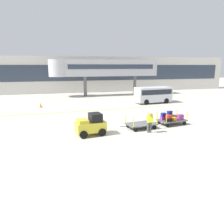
{
  "coord_description": "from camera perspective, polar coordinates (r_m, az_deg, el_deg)",
  "views": [
    {
      "loc": [
        -5.54,
        -14.55,
        4.92
      ],
      "look_at": [
        -1.59,
        1.26,
        1.35
      ],
      "focal_mm": 34.18,
      "sensor_mm": 36.0,
      "label": 1
    }
  ],
  "objects": [
    {
      "name": "jet_bridge",
      "position": [
        35.18,
        -3.13,
        11.61
      ],
      "size": [
        17.52,
        3.0,
        5.8
      ],
      "color": "#B7B7BC",
      "rests_on": "ground_plane"
    },
    {
      "name": "safety_cone_near",
      "position": [
        26.83,
        -18.55,
        1.75
      ],
      "size": [
        0.36,
        0.36,
        0.55
      ],
      "primitive_type": "cone",
      "color": "orange",
      "rests_on": "ground_plane"
    },
    {
      "name": "baggage_tug",
      "position": [
        15.33,
        -5.63,
        -3.47
      ],
      "size": [
        2.25,
        1.52,
        1.58
      ],
      "color": "gold",
      "rests_on": "ground_plane"
    },
    {
      "name": "terminal_building",
      "position": [
        40.93,
        -6.34,
        9.98
      ],
      "size": [
        56.38,
        2.51,
        6.52
      ],
      "color": "beige",
      "rests_on": "ground_plane"
    },
    {
      "name": "baggage_cart_middle",
      "position": [
        18.75,
        15.61,
        -1.68
      ],
      "size": [
        3.08,
        1.75,
        1.11
      ],
      "color": "#4C4C4F",
      "rests_on": "ground_plane"
    },
    {
      "name": "apron_lead_line",
      "position": [
        23.59,
        -7.92,
        0.22
      ],
      "size": [
        19.96,
        1.17,
        0.01
      ],
      "primitive_type": "cube",
      "rotation": [
        0.0,
        0.0,
        0.05
      ],
      "color": "yellow",
      "rests_on": "ground_plane"
    },
    {
      "name": "baggage_handler",
      "position": [
        15.98,
        10.08,
        -2.53
      ],
      "size": [
        0.4,
        0.44,
        1.56
      ],
      "color": "#4C4C4C",
      "rests_on": "ground_plane"
    },
    {
      "name": "shuttle_van",
      "position": [
        28.88,
        10.96,
        4.82
      ],
      "size": [
        4.97,
        2.39,
        2.1
      ],
      "color": "silver",
      "rests_on": "ground_plane"
    },
    {
      "name": "ground_plane",
      "position": [
        16.33,
        6.53,
        -5.26
      ],
      "size": [
        120.0,
        120.0,
        0.0
      ],
      "primitive_type": "plane",
      "color": "#B2ADA0"
    },
    {
      "name": "baggage_cart_lead",
      "position": [
        17.11,
        7.79,
        -3.25
      ],
      "size": [
        3.08,
        1.75,
        1.1
      ],
      "color": "#4C4C4F",
      "rests_on": "ground_plane"
    }
  ]
}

